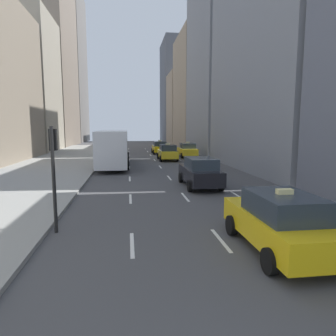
# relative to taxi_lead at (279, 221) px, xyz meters

# --- Properties ---
(sidewalk_left) EXTENTS (8.00, 66.00, 0.15)m
(sidewalk_left) POSITION_rel_taxi_lead_xyz_m (-11.00, 20.01, -0.81)
(sidewalk_left) COLOR gray
(sidewalk_left) RESTS_ON ground
(lane_markings) EXTENTS (5.72, 56.00, 0.01)m
(lane_markings) POSITION_rel_taxi_lead_xyz_m (-1.40, 16.01, -0.87)
(lane_markings) COLOR white
(lane_markings) RESTS_ON ground
(building_row_left) EXTENTS (6.00, 87.26, 36.48)m
(building_row_left) POSITION_rel_taxi_lead_xyz_m (-18.00, 37.98, 14.99)
(building_row_left) COLOR #A89E89
(building_row_left) RESTS_ON ground
(building_row_right) EXTENTS (6.00, 87.93, 30.17)m
(building_row_right) POSITION_rel_taxi_lead_xyz_m (8.00, 36.98, 10.64)
(building_row_right) COLOR slate
(building_row_right) RESTS_ON ground
(taxi_lead) EXTENTS (2.02, 4.40, 1.87)m
(taxi_lead) POSITION_rel_taxi_lead_xyz_m (0.00, 0.00, 0.00)
(taxi_lead) COLOR yellow
(taxi_lead) RESTS_ON ground
(taxi_second) EXTENTS (2.02, 4.40, 1.87)m
(taxi_second) POSITION_rel_taxi_lead_xyz_m (0.00, 24.58, 0.00)
(taxi_second) COLOR yellow
(taxi_second) RESTS_ON ground
(taxi_third) EXTENTS (2.02, 4.40, 1.87)m
(taxi_third) POSITION_rel_taxi_lead_xyz_m (0.00, 32.97, 0.00)
(taxi_third) COLOR yellow
(taxi_third) RESTS_ON ground
(taxi_fourth) EXTENTS (2.02, 4.40, 1.87)m
(taxi_fourth) POSITION_rel_taxi_lead_xyz_m (2.80, 27.60, 0.00)
(taxi_fourth) COLOR yellow
(taxi_fourth) RESTS_ON ground
(sedan_black_near) EXTENTS (2.02, 4.66, 1.78)m
(sedan_black_near) POSITION_rel_taxi_lead_xyz_m (0.00, 9.60, 0.02)
(sedan_black_near) COLOR black
(sedan_black_near) RESTS_ON ground
(city_bus) EXTENTS (2.80, 11.61, 3.25)m
(city_bus) POSITION_rel_taxi_lead_xyz_m (-5.61, 20.58, 0.91)
(city_bus) COLOR silver
(city_bus) RESTS_ON ground
(traffic_light_pole) EXTENTS (0.24, 0.42, 3.60)m
(traffic_light_pole) POSITION_rel_taxi_lead_xyz_m (-6.75, 2.55, 1.53)
(traffic_light_pole) COLOR black
(traffic_light_pole) RESTS_ON ground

